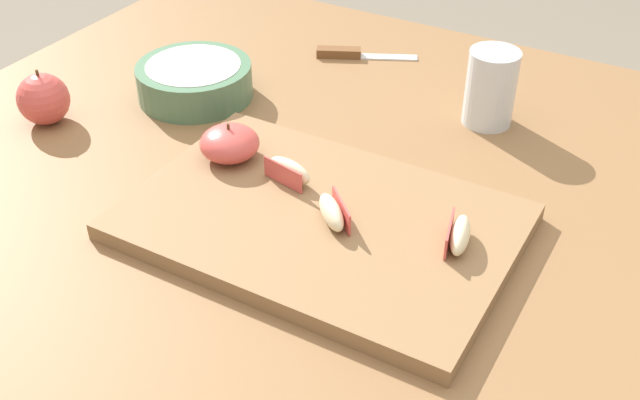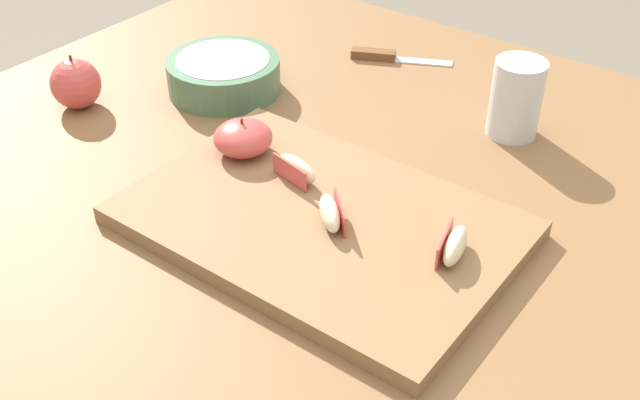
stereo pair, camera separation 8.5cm
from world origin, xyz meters
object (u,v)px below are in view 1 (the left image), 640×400
object	(u,v)px
apple_wedge_middle	(289,171)
drinking_glass_water	(491,88)
apple_wedge_left	(459,235)
apple_half_skin_up	(230,143)
apple_wedge_near_knife	(332,212)
ceramic_fruit_bowl	(195,80)
paring_knife	(347,53)
cutting_board	(320,222)
whole_apple_pink_lady	(43,99)

from	to	relation	value
apple_wedge_middle	drinking_glass_water	bearing A→B (deg)	62.83
apple_wedge_left	apple_half_skin_up	bearing A→B (deg)	175.90
apple_wedge_middle	apple_wedge_near_knife	bearing A→B (deg)	-28.48
apple_wedge_middle	ceramic_fruit_bowl	xyz separation A→B (m)	(-0.25, 0.14, -0.01)
apple_wedge_left	paring_knife	bearing A→B (deg)	131.24
paring_knife	drinking_glass_water	bearing A→B (deg)	-18.19
apple_wedge_left	paring_knife	distance (m)	0.51
apple_half_skin_up	apple_wedge_near_knife	bearing A→B (deg)	-17.00
paring_knife	apple_half_skin_up	bearing A→B (deg)	-85.53
drinking_glass_water	cutting_board	bearing A→B (deg)	-103.96
whole_apple_pink_lady	drinking_glass_water	world-z (taller)	drinking_glass_water
paring_knife	drinking_glass_water	xyz separation A→B (m)	(0.26, -0.09, 0.05)
apple_wedge_middle	paring_knife	world-z (taller)	apple_wedge_middle
cutting_board	whole_apple_pink_lady	size ratio (longest dim) A/B	5.43
whole_apple_pink_lady	drinking_glass_water	bearing A→B (deg)	29.65
apple_half_skin_up	paring_knife	xyz separation A→B (m)	(-0.03, 0.36, -0.04)
whole_apple_pink_lady	apple_wedge_middle	bearing A→B (deg)	2.50
apple_wedge_near_knife	apple_wedge_middle	bearing A→B (deg)	151.52
apple_wedge_near_knife	ceramic_fruit_bowl	distance (m)	0.38
cutting_board	apple_wedge_near_knife	world-z (taller)	apple_wedge_near_knife
apple_half_skin_up	apple_wedge_middle	distance (m)	0.09
apple_wedge_middle	whole_apple_pink_lady	distance (m)	0.38
apple_half_skin_up	apple_wedge_middle	world-z (taller)	apple_half_skin_up
apple_wedge_left	paring_knife	world-z (taller)	apple_wedge_left
apple_wedge_left	ceramic_fruit_bowl	world-z (taller)	ceramic_fruit_bowl
apple_wedge_near_knife	ceramic_fruit_bowl	bearing A→B (deg)	150.34
cutting_board	ceramic_fruit_bowl	distance (m)	0.36
apple_wedge_near_knife	apple_half_skin_up	bearing A→B (deg)	163.00
cutting_board	apple_wedge_left	xyz separation A→B (m)	(0.15, 0.03, 0.02)
apple_wedge_middle	apple_wedge_near_knife	distance (m)	0.09
apple_half_skin_up	paring_knife	world-z (taller)	apple_half_skin_up
paring_knife	whole_apple_pink_lady	bearing A→B (deg)	-124.26
paring_knife	ceramic_fruit_bowl	size ratio (longest dim) A/B	0.92
cutting_board	apple_half_skin_up	bearing A→B (deg)	162.87
drinking_glass_water	paring_knife	bearing A→B (deg)	161.81
apple_half_skin_up	ceramic_fruit_bowl	size ratio (longest dim) A/B	0.45
drinking_glass_water	apple_wedge_left	bearing A→B (deg)	-76.17
apple_half_skin_up	apple_wedge_left	world-z (taller)	apple_half_skin_up
apple_wedge_near_knife	ceramic_fruit_bowl	world-z (taller)	ceramic_fruit_bowl
whole_apple_pink_lady	drinking_glass_water	distance (m)	0.60
ceramic_fruit_bowl	apple_wedge_near_knife	bearing A→B (deg)	-29.66
apple_half_skin_up	apple_wedge_middle	xyz separation A→B (m)	(0.09, -0.01, -0.01)
paring_knife	whole_apple_pink_lady	xyz separation A→B (m)	(-0.26, -0.39, 0.03)
apple_wedge_left	drinking_glass_water	distance (m)	0.31
apple_wedge_left	cutting_board	bearing A→B (deg)	-170.53
whole_apple_pink_lady	ceramic_fruit_bowl	bearing A→B (deg)	50.05
cutting_board	whole_apple_pink_lady	distance (m)	0.45
apple_wedge_near_knife	whole_apple_pink_lady	xyz separation A→B (m)	(-0.46, 0.03, 0.00)
cutting_board	apple_wedge_left	bearing A→B (deg)	9.47
cutting_board	whole_apple_pink_lady	xyz separation A→B (m)	(-0.45, 0.02, 0.02)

